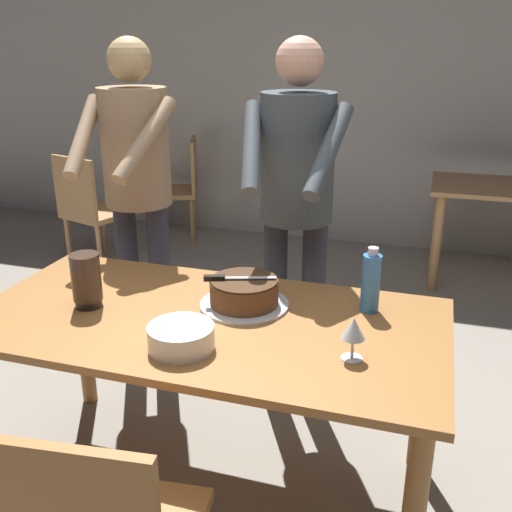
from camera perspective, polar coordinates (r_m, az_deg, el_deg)
The scene contains 14 objects.
ground_plane at distance 2.57m, azimuth -4.44°, elevation -21.15°, with size 14.00×14.00×0.00m, color gray.
back_wall at distance 5.11m, azimuth 9.27°, elevation 16.21°, with size 10.00×0.12×2.70m, color #BCB7AD.
main_dining_table at distance 2.20m, azimuth -4.90°, elevation -8.42°, with size 1.73×0.87×0.75m.
cake_on_platter at distance 2.20m, azimuth -1.16°, elevation -3.70°, with size 0.34×0.34×0.11m.
cake_knife at distance 2.18m, azimuth -3.06°, elevation -2.16°, with size 0.26×0.11×0.02m.
plate_stack at distance 1.94m, azimuth -7.35°, elevation -7.89°, with size 0.22×0.22×0.08m.
wine_glass_near at distance 1.85m, azimuth 9.53°, elevation -7.14°, with size 0.08×0.08×0.14m.
water_bottle at distance 2.18m, azimuth 11.19°, elevation -2.53°, with size 0.07×0.07×0.25m.
hurricane_lamp at distance 2.27m, azimuth -16.28°, elevation -2.28°, with size 0.11×0.11×0.21m.
person_cutting_cake at distance 2.56m, azimuth 3.95°, elevation 6.22°, with size 0.47×0.56×1.72m.
person_standing_beside at distance 2.87m, azimuth -11.60°, elevation 7.40°, with size 0.47×0.55×1.72m.
background_table at distance 4.52m, azimuth 22.98°, elevation 4.36°, with size 1.00×0.70×0.74m.
background_chair_0 at distance 4.66m, azimuth -15.89°, elevation 4.58°, with size 0.55×0.55×0.90m.
background_chair_1 at distance 5.25m, azimuth -7.43°, elevation 6.92°, with size 0.56×0.56×0.90m.
Camera 1 is at (0.75, -1.77, 1.70)m, focal length 40.84 mm.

